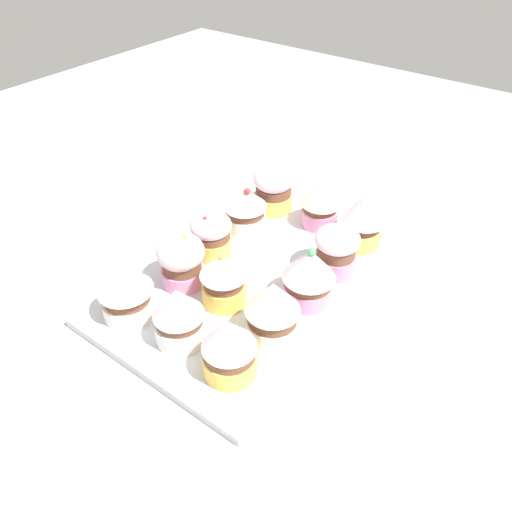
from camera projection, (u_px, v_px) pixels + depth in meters
ground_plane at (256, 290)px, 66.31cm from camera, size 180.00×180.00×3.00cm
baking_tray at (256, 278)px, 65.01cm from camera, size 39.69×25.75×1.20cm
cupcake_0 at (273, 188)px, 74.69cm from camera, size 6.04×6.04×6.93cm
cupcake_1 at (245, 209)px, 70.49cm from camera, size 6.23×6.23×7.00cm
cupcake_2 at (209, 235)px, 65.93cm from camera, size 5.54×5.54×6.35cm
cupcake_3 at (182, 260)px, 61.19cm from camera, size 5.85×5.85×7.18cm
cupcake_4 at (126, 291)px, 56.72cm from camera, size 6.37×6.37×7.07cm
cupcake_5 at (321, 202)px, 71.33cm from camera, size 5.71×5.71×7.18cm
cupcake_6 at (224, 279)px, 58.44cm from camera, size 5.63×5.63×7.30cm
cupcake_7 at (178, 315)px, 53.76cm from camera, size 5.65×5.65×7.19cm
cupcake_8 at (363, 219)px, 67.26cm from camera, size 6.10×6.10×7.88cm
cupcake_9 at (336, 249)px, 63.12cm from camera, size 5.78×5.78×6.55cm
cupcake_10 at (309, 275)px, 58.57cm from camera, size 6.37×6.37×7.79cm
cupcake_11 at (273, 310)px, 53.89cm from camera, size 6.09×6.09×7.67cm
cupcake_12 at (229, 347)px, 50.13cm from camera, size 5.69×5.69×7.26cm
napkin at (131, 494)px, 43.13cm from camera, size 16.91×12.96×0.60cm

